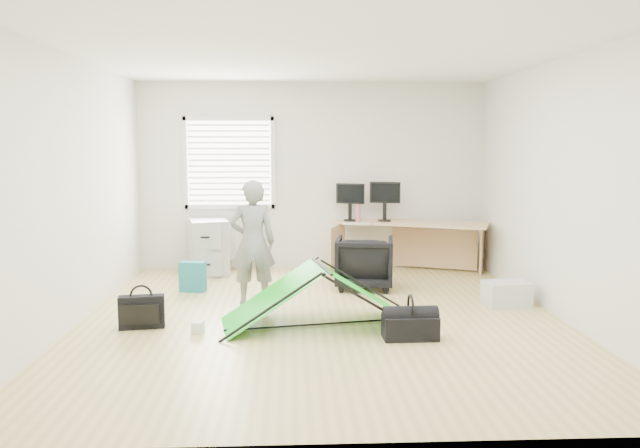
{
  "coord_description": "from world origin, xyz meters",
  "views": [
    {
      "loc": [
        -0.32,
        -6.33,
        1.81
      ],
      "look_at": [
        0.0,
        0.4,
        0.95
      ],
      "focal_mm": 35.0,
      "sensor_mm": 36.0,
      "label": 1
    }
  ],
  "objects_px": {
    "thermos": "(358,212)",
    "office_chair": "(364,262)",
    "desk": "(410,247)",
    "monitor_left": "(350,207)",
    "storage_crate": "(506,294)",
    "kite": "(322,296)",
    "duffel_bag": "(410,327)",
    "laptop_bag": "(142,312)",
    "person": "(253,242)",
    "filing_cabinet": "(209,247)",
    "monitor_right": "(385,207)"
  },
  "relations": [
    {
      "from": "monitor_left",
      "to": "office_chair",
      "type": "xyz_separation_m",
      "value": [
        0.08,
        -1.1,
        -0.59
      ]
    },
    {
      "from": "filing_cabinet",
      "to": "desk",
      "type": "bearing_deg",
      "value": -13.96
    },
    {
      "from": "office_chair",
      "to": "desk",
      "type": "bearing_deg",
      "value": -120.16
    },
    {
      "from": "thermos",
      "to": "person",
      "type": "distance_m",
      "value": 2.27
    },
    {
      "from": "monitor_right",
      "to": "kite",
      "type": "height_order",
      "value": "monitor_right"
    },
    {
      "from": "filing_cabinet",
      "to": "monitor_left",
      "type": "height_order",
      "value": "monitor_left"
    },
    {
      "from": "office_chair",
      "to": "laptop_bag",
      "type": "xyz_separation_m",
      "value": [
        -2.41,
        -1.64,
        -0.16
      ]
    },
    {
      "from": "storage_crate",
      "to": "laptop_bag",
      "type": "xyz_separation_m",
      "value": [
        -3.92,
        -0.71,
        0.03
      ]
    },
    {
      "from": "thermos",
      "to": "office_chair",
      "type": "distance_m",
      "value": 1.19
    },
    {
      "from": "office_chair",
      "to": "storage_crate",
      "type": "height_order",
      "value": "office_chair"
    },
    {
      "from": "kite",
      "to": "storage_crate",
      "type": "bearing_deg",
      "value": 8.28
    },
    {
      "from": "monitor_right",
      "to": "person",
      "type": "distance_m",
      "value": 2.52
    },
    {
      "from": "filing_cabinet",
      "to": "office_chair",
      "type": "distance_m",
      "value": 2.3
    },
    {
      "from": "desk",
      "to": "kite",
      "type": "xyz_separation_m",
      "value": [
        -1.4,
        -2.61,
        -0.06
      ]
    },
    {
      "from": "desk",
      "to": "filing_cabinet",
      "type": "xyz_separation_m",
      "value": [
        -2.86,
        0.01,
        0.02
      ]
    },
    {
      "from": "filing_cabinet",
      "to": "laptop_bag",
      "type": "bearing_deg",
      "value": -110.93
    },
    {
      "from": "desk",
      "to": "laptop_bag",
      "type": "distance_m",
      "value": 4.12
    },
    {
      "from": "thermos",
      "to": "monitor_right",
      "type": "bearing_deg",
      "value": -0.96
    },
    {
      "from": "filing_cabinet",
      "to": "duffel_bag",
      "type": "distance_m",
      "value": 3.84
    },
    {
      "from": "monitor_left",
      "to": "office_chair",
      "type": "bearing_deg",
      "value": -61.47
    },
    {
      "from": "duffel_bag",
      "to": "desk",
      "type": "bearing_deg",
      "value": 77.74
    },
    {
      "from": "office_chair",
      "to": "storage_crate",
      "type": "bearing_deg",
      "value": 156.65
    },
    {
      "from": "filing_cabinet",
      "to": "duffel_bag",
      "type": "bearing_deg",
      "value": -67.48
    },
    {
      "from": "desk",
      "to": "filing_cabinet",
      "type": "bearing_deg",
      "value": -158.27
    },
    {
      "from": "desk",
      "to": "thermos",
      "type": "height_order",
      "value": "thermos"
    },
    {
      "from": "office_chair",
      "to": "kite",
      "type": "bearing_deg",
      "value": 77.6
    },
    {
      "from": "office_chair",
      "to": "person",
      "type": "height_order",
      "value": "person"
    },
    {
      "from": "filing_cabinet",
      "to": "duffel_bag",
      "type": "relative_size",
      "value": 1.52
    },
    {
      "from": "desk",
      "to": "person",
      "type": "xyz_separation_m",
      "value": [
        -2.14,
        -1.69,
        0.35
      ]
    },
    {
      "from": "thermos",
      "to": "laptop_bag",
      "type": "relative_size",
      "value": 0.59
    },
    {
      "from": "office_chair",
      "to": "duffel_bag",
      "type": "distance_m",
      "value": 2.13
    },
    {
      "from": "laptop_bag",
      "to": "thermos",
      "type": "bearing_deg",
      "value": 39.37
    },
    {
      "from": "office_chair",
      "to": "kite",
      "type": "distance_m",
      "value": 1.75
    },
    {
      "from": "thermos",
      "to": "kite",
      "type": "xyz_separation_m",
      "value": [
        -0.65,
        -2.7,
        -0.55
      ]
    },
    {
      "from": "desk",
      "to": "monitor_left",
      "type": "bearing_deg",
      "value": -167.15
    },
    {
      "from": "monitor_right",
      "to": "office_chair",
      "type": "relative_size",
      "value": 0.6
    },
    {
      "from": "desk",
      "to": "office_chair",
      "type": "height_order",
      "value": "desk"
    },
    {
      "from": "kite",
      "to": "storage_crate",
      "type": "height_order",
      "value": "kite"
    },
    {
      "from": "monitor_left",
      "to": "storage_crate",
      "type": "bearing_deg",
      "value": -27.74
    },
    {
      "from": "monitor_left",
      "to": "thermos",
      "type": "distance_m",
      "value": 0.14
    },
    {
      "from": "filing_cabinet",
      "to": "monitor_left",
      "type": "bearing_deg",
      "value": -10.15
    },
    {
      "from": "storage_crate",
      "to": "duffel_bag",
      "type": "height_order",
      "value": "storage_crate"
    },
    {
      "from": "filing_cabinet",
      "to": "thermos",
      "type": "relative_size",
      "value": 3.0
    },
    {
      "from": "monitor_left",
      "to": "monitor_right",
      "type": "distance_m",
      "value": 0.49
    },
    {
      "from": "desk",
      "to": "laptop_bag",
      "type": "relative_size",
      "value": 4.83
    },
    {
      "from": "storage_crate",
      "to": "desk",
      "type": "bearing_deg",
      "value": 111.1
    },
    {
      "from": "laptop_bag",
      "to": "desk",
      "type": "bearing_deg",
      "value": 30.75
    },
    {
      "from": "office_chair",
      "to": "person",
      "type": "xyz_separation_m",
      "value": [
        -1.36,
        -0.72,
        0.38
      ]
    },
    {
      "from": "monitor_left",
      "to": "kite",
      "type": "relative_size",
      "value": 0.21
    },
    {
      "from": "monitor_right",
      "to": "office_chair",
      "type": "distance_m",
      "value": 1.29
    }
  ]
}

